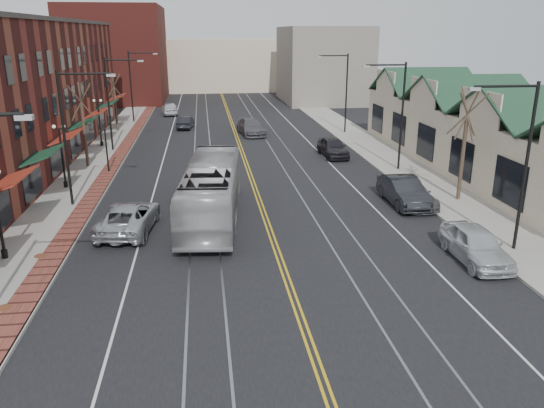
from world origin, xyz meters
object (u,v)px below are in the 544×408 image
object	(u,v)px
parked_car_a	(476,244)
parked_car_d	(333,147)
transit_bus	(212,191)
parked_suv	(129,217)
parked_car_c	(412,194)
parked_car_b	(403,191)

from	to	relation	value
parked_car_a	parked_car_d	world-z (taller)	parked_car_d
transit_bus	parked_car_a	xyz separation A→B (m)	(12.02, -7.51, -0.85)
parked_suv	parked_car_a	bearing A→B (deg)	166.57
transit_bus	parked_car_d	bearing A→B (deg)	-120.10
parked_car_c	parked_car_d	size ratio (longest dim) A/B	0.99
parked_car_b	parked_car_a	bearing A→B (deg)	-88.37
parked_car_d	parked_car_b	bearing A→B (deg)	-87.10
parked_suv	parked_car_d	size ratio (longest dim) A/B	1.18
transit_bus	parked_car_a	distance (m)	14.19
parked_suv	parked_car_b	world-z (taller)	parked_car_b
parked_suv	parked_car_c	distance (m)	16.98
parked_car_b	parked_car_c	distance (m)	0.57
parked_car_d	parked_car_a	bearing A→B (deg)	-88.39
parked_car_b	parked_car_d	distance (m)	13.64
transit_bus	parked_suv	world-z (taller)	transit_bus
transit_bus	parked_car_c	size ratio (longest dim) A/B	2.50
transit_bus	parked_car_a	size ratio (longest dim) A/B	2.49
parked_car_b	parked_car_d	world-z (taller)	parked_car_b
transit_bus	parked_car_c	bearing A→B (deg)	-169.58
parked_suv	parked_car_a	world-z (taller)	parked_car_a
parked_car_a	transit_bus	bearing A→B (deg)	149.06
transit_bus	parked_suv	size ratio (longest dim) A/B	2.11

